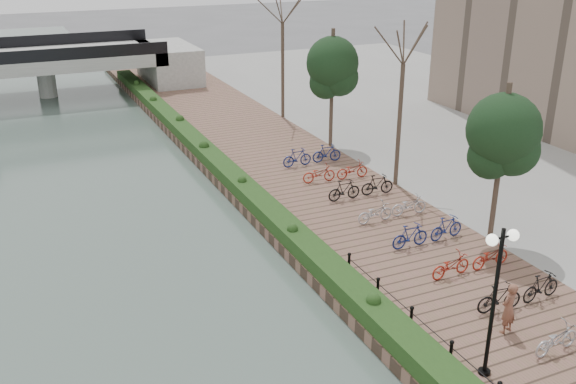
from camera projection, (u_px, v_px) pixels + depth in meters
promenade at (311, 190)px, 32.04m from camera, size 8.00×75.00×0.50m
inland_pavement at (552, 150)px, 38.14m from camera, size 24.00×75.00×0.50m
hedge at (229, 174)px, 32.65m from camera, size 1.10×56.00×0.60m
chain_fence at (473, 373)px, 17.70m from camera, size 0.10×14.10×0.70m
lamppost at (498, 271)px, 17.03m from camera, size 1.02×0.32×4.54m
pedestrian at (509, 308)px, 19.86m from camera, size 0.71×0.56×1.70m
bicycle_parking at (410, 220)px, 26.92m from camera, size 2.40×19.89×1.00m
street_trees at (441, 141)px, 28.21m from camera, size 3.20×37.12×6.80m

